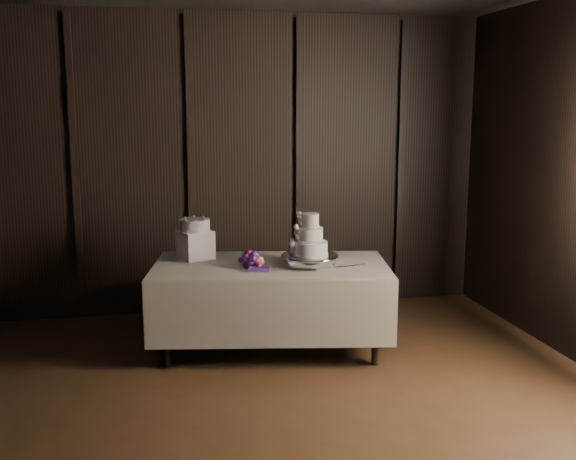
{
  "coord_description": "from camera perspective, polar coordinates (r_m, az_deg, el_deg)",
  "views": [
    {
      "loc": [
        -0.37,
        -3.27,
        2.08
      ],
      "look_at": [
        0.74,
        2.23,
        1.05
      ],
      "focal_mm": 42.0,
      "sensor_mm": 36.0,
      "label": 1
    }
  ],
  "objects": [
    {
      "name": "small_cake",
      "position": [
        5.93,
        -7.89,
        0.43
      ],
      "size": [
        0.31,
        0.31,
        0.1
      ],
      "primitive_type": "cylinder",
      "rotation": [
        0.0,
        0.0,
        0.2
      ],
      "color": "white",
      "rests_on": "box_pedestal"
    },
    {
      "name": "room",
      "position": [
        3.34,
        -4.87,
        0.36
      ],
      "size": [
        6.08,
        7.08,
        3.08
      ],
      "color": "black",
      "rests_on": "ground"
    },
    {
      "name": "display_table",
      "position": [
        5.82,
        -1.46,
        -6.19
      ],
      "size": [
        2.14,
        1.37,
        0.76
      ],
      "rotation": [
        0.0,
        0.0,
        -0.17
      ],
      "color": "beige",
      "rests_on": "ground"
    },
    {
      "name": "wedding_cake",
      "position": [
        5.61,
        1.65,
        -0.79
      ],
      "size": [
        0.33,
        0.3,
        0.35
      ],
      "rotation": [
        0.0,
        0.0,
        -0.16
      ],
      "color": "white",
      "rests_on": "cake_stand"
    },
    {
      "name": "cake_knife",
      "position": [
        5.62,
        4.38,
        -3.13
      ],
      "size": [
        0.37,
        0.06,
        0.01
      ],
      "primitive_type": "cube",
      "rotation": [
        0.0,
        0.0,
        0.09
      ],
      "color": "silver",
      "rests_on": "display_table"
    },
    {
      "name": "bouquet",
      "position": [
        5.6,
        -3.14,
        -2.62
      ],
      "size": [
        0.37,
        0.44,
        0.18
      ],
      "primitive_type": null,
      "rotation": [
        0.0,
        0.0,
        -0.27
      ],
      "color": "#CC4359",
      "rests_on": "display_table"
    },
    {
      "name": "cake_stand",
      "position": [
        5.67,
        1.86,
        -2.59
      ],
      "size": [
        0.63,
        0.63,
        0.09
      ],
      "primitive_type": "cylinder",
      "rotation": [
        0.0,
        0.0,
        -0.4
      ],
      "color": "silver",
      "rests_on": "display_table"
    },
    {
      "name": "box_pedestal",
      "position": [
        5.96,
        -7.85,
        -1.25
      ],
      "size": [
        0.34,
        0.34,
        0.25
      ],
      "primitive_type": "cube",
      "rotation": [
        0.0,
        0.0,
        0.41
      ],
      "color": "white",
      "rests_on": "display_table"
    }
  ]
}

